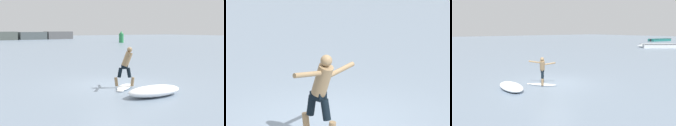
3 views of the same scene
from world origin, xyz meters
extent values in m
plane|color=gray|center=(0.00, 0.00, 0.00)|extent=(200.00, 200.00, 0.00)
cylinder|color=black|center=(0.05, -0.85, 0.63)|extent=(0.26, 0.24, 0.42)
cylinder|color=#8A6E4C|center=(-0.39, -0.56, 0.25)|extent=(0.22, 0.20, 0.38)
cylinder|color=black|center=(-0.27, -0.65, 0.63)|extent=(0.26, 0.24, 0.42)
cube|color=black|center=(-0.11, -0.75, 0.87)|extent=(0.33, 0.31, 0.16)
cylinder|color=#8A6E4C|center=(-0.02, -0.80, 1.20)|extent=(0.55, 0.49, 0.66)
sphere|color=#8A6E4C|center=(0.07, -0.86, 1.59)|extent=(0.22, 0.22, 0.22)
cylinder|color=#8A6E4C|center=(0.29, -0.46, 1.31)|extent=(0.45, 0.58, 0.20)
cylinder|color=#8A6E4C|center=(-0.21, -1.23, 1.42)|extent=(0.42, 0.59, 0.19)
camera|label=1|loc=(-7.78, -10.98, 2.42)|focal=50.00mm
camera|label=2|loc=(1.63, -9.95, 4.14)|focal=85.00mm
camera|label=3|loc=(10.76, -7.30, 3.27)|focal=35.00mm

